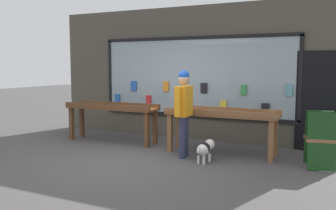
{
  "coord_description": "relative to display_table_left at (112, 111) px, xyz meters",
  "views": [
    {
      "loc": [
        3.76,
        -6.0,
        1.82
      ],
      "look_at": [
        0.23,
        0.96,
        0.97
      ],
      "focal_mm": 40.0,
      "sensor_mm": 36.0,
      "label": 1
    }
  ],
  "objects": [
    {
      "name": "ground_plane",
      "position": [
        1.35,
        -1.16,
        -0.72
      ],
      "size": [
        40.0,
        40.0,
        0.0
      ],
      "primitive_type": "plane",
      "color": "#474444"
    },
    {
      "name": "sandwich_board_sign",
      "position": [
        4.57,
        -0.15,
        -0.22
      ],
      "size": [
        0.6,
        0.72,
        0.99
      ],
      "rotation": [
        0.0,
        0.0,
        0.23
      ],
      "color": "#193F19",
      "rests_on": "ground_plane"
    },
    {
      "name": "display_table_right",
      "position": [
        2.69,
        0.0,
        0.01
      ],
      "size": [
        2.29,
        0.7,
        0.93
      ],
      "color": "brown",
      "rests_on": "ground_plane"
    },
    {
      "name": "small_dog",
      "position": [
        2.64,
        -0.75,
        -0.46
      ],
      "size": [
        0.25,
        0.62,
        0.4
      ],
      "rotation": [
        0.0,
        0.0,
        1.5
      ],
      "color": "white",
      "rests_on": "ground_plane"
    },
    {
      "name": "person_browsing",
      "position": [
        2.13,
        -0.6,
        0.28
      ],
      "size": [
        0.25,
        0.67,
        1.71
      ],
      "rotation": [
        0.0,
        0.0,
        1.65
      ],
      "color": "#2D334C",
      "rests_on": "ground_plane"
    },
    {
      "name": "shopfront_facade",
      "position": [
        1.41,
        1.23,
        0.86
      ],
      "size": [
        7.13,
        0.29,
        3.2
      ],
      "color": "#4C473D",
      "rests_on": "ground_plane"
    },
    {
      "name": "display_table_left",
      "position": [
        0.0,
        0.0,
        0.0
      ],
      "size": [
        2.29,
        0.63,
        0.92
      ],
      "color": "brown",
      "rests_on": "ground_plane"
    }
  ]
}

